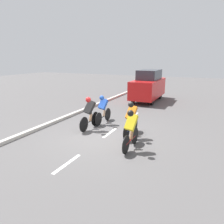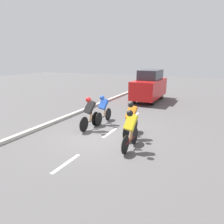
# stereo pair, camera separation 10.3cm
# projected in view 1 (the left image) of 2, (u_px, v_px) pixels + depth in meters

# --- Properties ---
(ground_plane) EXTENTS (60.00, 60.00, 0.00)m
(ground_plane) POSITION_uv_depth(u_px,v_px,m) (105.00, 136.00, 9.25)
(ground_plane) COLOR #565454
(lane_stripe_near) EXTENTS (0.12, 1.40, 0.01)m
(lane_stripe_near) POSITION_uv_depth(u_px,v_px,m) (67.00, 164.00, 6.84)
(lane_stripe_near) COLOR white
(lane_stripe_near) RESTS_ON ground
(lane_stripe_mid) EXTENTS (0.12, 1.40, 0.01)m
(lane_stripe_mid) POSITION_uv_depth(u_px,v_px,m) (110.00, 132.00, 9.67)
(lane_stripe_mid) COLOR white
(lane_stripe_mid) RESTS_ON ground
(lane_stripe_far) EXTENTS (0.12, 1.40, 0.01)m
(lane_stripe_far) POSITION_uv_depth(u_px,v_px,m) (134.00, 115.00, 12.49)
(lane_stripe_far) COLOR white
(lane_stripe_far) RESTS_ON ground
(curb) EXTENTS (0.20, 27.42, 0.14)m
(curb) POSITION_uv_depth(u_px,v_px,m) (52.00, 122.00, 10.94)
(curb) COLOR beige
(curb) RESTS_ON ground
(cyclist_blue) EXTENTS (0.41, 1.69, 1.47)m
(cyclist_blue) POSITION_uv_depth(u_px,v_px,m) (103.00, 108.00, 10.81)
(cyclist_blue) COLOR black
(cyclist_blue) RESTS_ON ground
(cyclist_yellow) EXTENTS (0.40, 1.62, 1.53)m
(cyclist_yellow) POSITION_uv_depth(u_px,v_px,m) (131.00, 128.00, 7.71)
(cyclist_yellow) COLOR black
(cyclist_yellow) RESTS_ON ground
(cyclist_orange) EXTENTS (0.41, 1.71, 1.54)m
(cyclist_orange) POSITION_uv_depth(u_px,v_px,m) (131.00, 118.00, 8.97)
(cyclist_orange) COLOR black
(cyclist_orange) RESTS_ON ground
(cyclist_black) EXTENTS (0.45, 1.71, 1.56)m
(cyclist_black) POSITION_uv_depth(u_px,v_px,m) (90.00, 112.00, 9.90)
(cyclist_black) COLOR black
(cyclist_black) RESTS_ON ground
(support_car) EXTENTS (1.70, 4.32, 2.32)m
(support_car) POSITION_uv_depth(u_px,v_px,m) (148.00, 86.00, 16.40)
(support_car) COLOR black
(support_car) RESTS_ON ground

